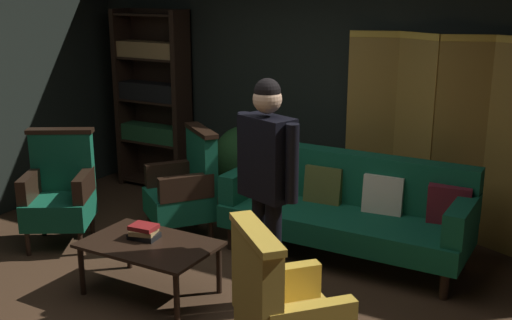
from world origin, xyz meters
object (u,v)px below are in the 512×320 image
Objects in this scene: standing_figure at (267,175)px; bookshelf at (154,97)px; armchair_gilt_accent at (284,317)px; book_black_cloth at (144,236)px; book_red_leather at (144,227)px; coffee_table at (149,249)px; potted_plant at (243,163)px; folding_screen at (460,139)px; book_tan_leather at (144,231)px; armchair_wing_right at (186,188)px; velvet_couch at (348,206)px; armchair_wing_left at (60,192)px.

bookshelf is at bearing 142.85° from standing_figure.
book_black_cloth is (-1.54, 0.63, -0.05)m from armchair_gilt_accent.
standing_figure is 8.50× the size of book_red_leather.
standing_figure is at bearing 11.64° from book_black_cloth.
potted_plant is at bearing 99.63° from coffee_table.
armchair_gilt_accent reaches higher than coffee_table.
folding_screen reaches higher than book_red_leather.
potted_plant is at bearing 125.21° from armchair_gilt_accent.
book_black_cloth is 1.19× the size of book_tan_leather.
book_red_leather is (-0.97, -0.20, -0.51)m from standing_figure.
armchair_gilt_accent is (-0.33, -2.77, -0.50)m from folding_screen.
potted_plant is at bearing 97.20° from book_red_leather.
armchair_gilt_accent is 0.61× the size of standing_figure.
standing_figure is 1.15m from book_black_cloth.
armchair_wing_right is (1.24, -1.12, -0.57)m from bookshelf.
book_tan_leather is at bearing 0.00° from book_black_cloth.
standing_figure is at bearing 11.64° from book_red_leather.
book_tan_leather reaches higher than book_black_cloth.
bookshelf is 10.24× the size of book_red_leather.
velvet_couch is at bearing 82.41° from standing_figure.
bookshelf is 1.76m from armchair_wing_right.
armchair_wing_left is at bearing 164.71° from book_black_cloth.
bookshelf is 2.72m from book_black_cloth.
standing_figure is (-0.57, 0.83, 0.54)m from armchair_gilt_accent.
armchair_gilt_accent is at bearing -41.28° from armchair_wing_right.
armchair_gilt_accent is (3.11, -2.76, -0.57)m from bookshelf.
standing_figure is (2.54, -1.93, -0.04)m from bookshelf.
armchair_gilt_accent is 2.96m from armchair_wing_left.
coffee_table is 0.59× the size of standing_figure.
armchair_wing_right is at bearing -42.05° from bookshelf.
armchair_wing_left is 1.14m from armchair_wing_right.
book_black_cloth is at bearing -168.36° from standing_figure.
book_tan_leather is (-0.97, -0.20, -0.55)m from standing_figure.
bookshelf is 2.83m from coffee_table.
folding_screen is 1.00× the size of velvet_couch.
velvet_couch is (2.70, -0.74, -0.61)m from bookshelf.
armchair_gilt_accent is at bearing -21.96° from coffee_table.
standing_figure reaches higher than book_red_leather.
folding_screen reaches higher than armchair_wing_left.
coffee_table is 0.96× the size of armchair_wing_right.
standing_figure reaches higher than potted_plant.
book_black_cloth is (-0.09, 0.05, 0.07)m from coffee_table.
bookshelf is at bearing 164.69° from velvet_couch.
velvet_couch is at bearing -19.81° from potted_plant.
armchair_wing_right is (0.93, 0.66, 0.00)m from armchair_wing_left.
coffee_table is 4.54× the size of book_black_cloth.
potted_plant is (-1.21, 1.68, -0.50)m from standing_figure.
book_red_leather reaches higher than coffee_table.
armchair_gilt_accent reaches higher than book_black_cloth.
armchair_wing_left reaches higher than book_tan_leather.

